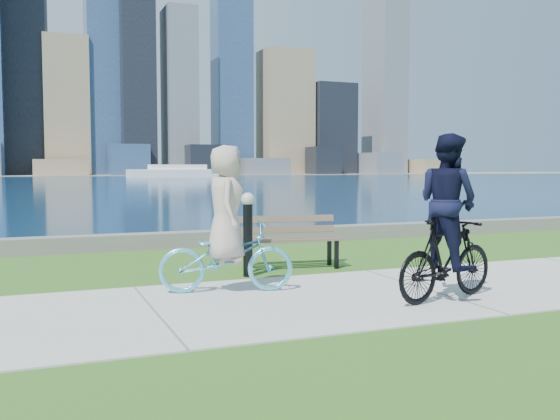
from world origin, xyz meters
The scene contains 11 objects.
ground centered at (0.00, 0.00, 0.00)m, with size 320.00×320.00×0.00m, color #2B5917.
concrete_path centered at (0.00, 0.00, 0.01)m, with size 80.00×3.50×0.02m, color #AFAFA9.
seawall centered at (0.00, 6.20, 0.17)m, with size 90.00×0.50×0.35m, color slate.
bay_water centered at (0.00, 72.00, 0.00)m, with size 320.00×131.00×0.01m, color #0C2E50.
far_shore centered at (0.00, 130.00, 0.06)m, with size 320.00×30.00×0.12m, color gray.
city_skyline centered at (-4.09, 129.44, 24.84)m, with size 179.17×22.43×76.00m.
ferry_far centered at (16.92, 93.37, 0.90)m, with size 15.89×4.54×2.16m.
park_bench centered at (-1.08, 2.64, 0.57)m, with size 1.88×0.87×0.94m.
bollard_lamp centered at (-2.07, 2.08, 0.81)m, with size 0.23×0.23×1.41m.
cyclist_woman centered at (-2.81, 0.89, 0.81)m, with size 1.11×2.05×2.12m.
cyclist_man centered at (-0.18, -0.75, 0.97)m, with size 0.97×1.93×2.26m.
Camera 1 is at (-5.41, -7.71, 1.84)m, focal length 40.00 mm.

